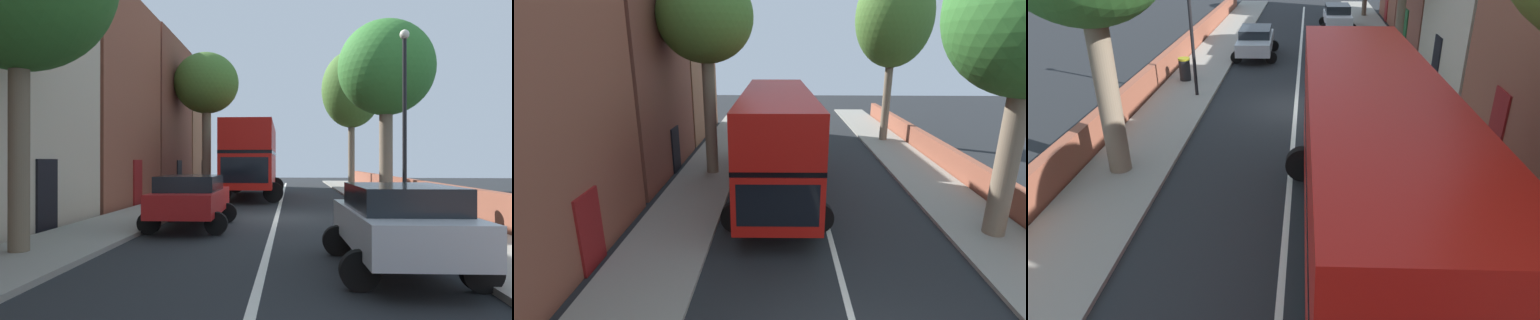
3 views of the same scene
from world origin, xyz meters
The scene contains 11 objects.
ground_plane centered at (0.00, 0.00, 0.00)m, with size 84.00×84.00×0.00m, color black.
road_centre_line centered at (0.00, 0.00, 0.00)m, with size 0.16×54.00×0.01m, color silver.
sidewalk_left centered at (-4.90, 0.00, 0.06)m, with size 2.60×60.00×0.12m, color gray.
sidewalk_right centered at (4.90, 0.00, 0.06)m, with size 2.60×60.00×0.12m, color gray.
boundary_wall_right centered at (6.45, 0.00, 0.57)m, with size 0.36×54.00×1.15m, color brown.
double_decker_bus centered at (-1.70, 9.63, 2.35)m, with size 3.68×10.54×4.06m.
parked_car_white_left_0 centered at (-2.50, -16.53, 0.95)m, with size 2.59×4.20×1.69m.
parked_car_silver_right_1 centered at (2.50, -8.19, 0.93)m, with size 2.60×4.56×1.60m.
parked_car_red_left_2 centered at (-2.50, -2.91, 0.93)m, with size 2.59×4.42×1.60m.
lamppost_right centered at (4.30, -1.00, 3.81)m, with size 0.32×0.32×6.31m.
litter_bin_right centered at (5.30, -3.09, 0.65)m, with size 0.55×0.55×1.05m.
Camera 3 is at (-0.43, 17.91, 6.54)m, focal length 32.52 mm.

